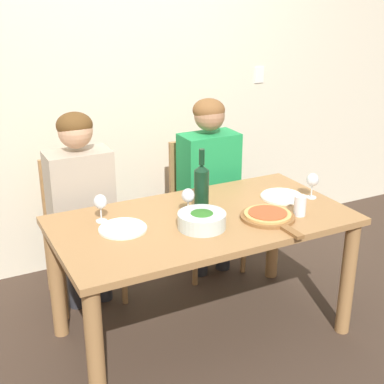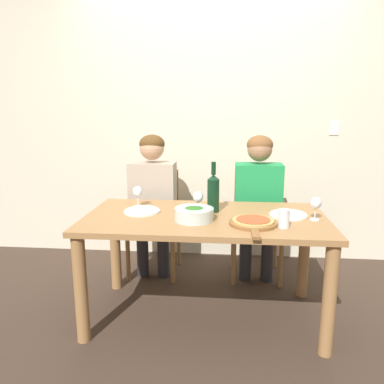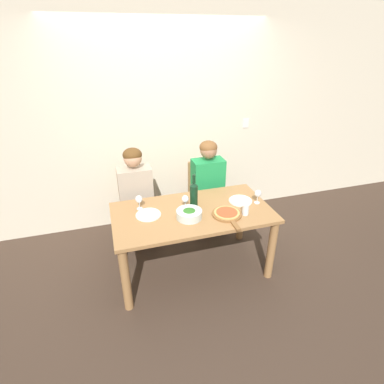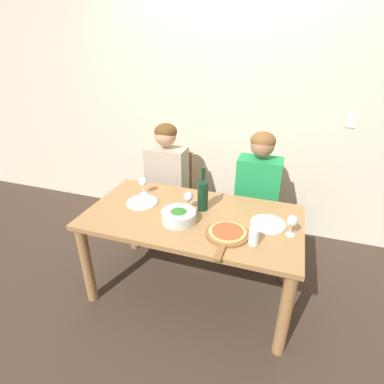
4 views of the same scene
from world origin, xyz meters
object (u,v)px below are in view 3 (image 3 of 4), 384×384
Objects in this scene: person_man at (208,180)px; wine_bottle at (194,194)px; wine_glass_right at (258,194)px; wine_glass_centre at (185,200)px; pizza_on_board at (227,214)px; water_tumbler at (246,209)px; dinner_plate_left at (148,215)px; chair_right at (205,194)px; wine_glass_left at (139,200)px; dinner_plate_right at (240,201)px; person_woman at (136,189)px; broccoli_bowl at (189,214)px; chair_left at (136,203)px.

wine_bottle is at bearing -123.08° from person_man.
wine_glass_centre is at bearing 172.13° from wine_glass_right.
water_tumbler reaches higher than pizza_on_board.
wine_glass_right is at bearing -4.15° from dinner_plate_left.
chair_right is 5.94× the size of wine_glass_left.
wine_glass_left is 0.46m from wine_glass_centre.
dinner_plate_right is (0.15, -0.71, 0.25)m from chair_right.
person_woman is at bearing 126.64° from wine_glass_centre.
water_tumbler is at bearing -10.30° from broccoli_bowl.
person_woman is at bearing 134.55° from wine_bottle.
chair_right is at bearing 90.00° from person_man.
person_woman is 8.05× the size of wine_glass_centre.
wine_glass_left is (-1.05, 0.15, 0.10)m from dinner_plate_right.
wine_bottle reaches higher than dinner_plate_left.
wine_glass_centre is (0.43, -0.69, 0.35)m from chair_left.
chair_right reaches higher than broccoli_bowl.
wine_glass_right is (0.40, 0.14, 0.09)m from pizza_on_board.
dinner_plate_left is 0.19m from wine_glass_left.
dinner_plate_right is 0.57× the size of pizza_on_board.
wine_bottle is 0.67m from wine_glass_right.
chair_right is at bearing 110.90° from wine_glass_right.
wine_bottle is at bearing 172.99° from dinner_plate_right.
chair_right is 0.83m from wine_bottle.
pizza_on_board is (0.25, -0.28, -0.12)m from wine_bottle.
pizza_on_board is 0.44m from wine_glass_centre.
water_tumbler is at bearing -27.49° from wine_glass_centre.
wine_glass_centre is 0.60m from water_tumbler.
wine_bottle is 0.80× the size of pizza_on_board.
water_tumbler is at bearing -15.61° from dinner_plate_left.
water_tumbler is at bearing -41.58° from person_woman.
wine_bottle reaches higher than chair_left.
person_man is at bearing 51.88° from wine_glass_centre.
wine_glass_left reaches higher than dinner_plate_left.
broccoli_bowl is (0.42, -0.75, 0.04)m from person_woman.
chair_right is 0.92m from person_woman.
person_woman is 0.60m from dinner_plate_left.
wine_bottle is 2.29× the size of wine_glass_left.
wine_glass_centre is (-0.60, 0.02, 0.10)m from dinner_plate_right.
wine_glass_centre is (-0.75, 0.10, 0.00)m from wine_glass_right.
dinner_plate_left is at bearing -86.28° from chair_left.
dinner_plate_left is 1.14m from wine_glass_right.
wine_glass_right is (1.14, -0.08, 0.10)m from dinner_plate_left.
dinner_plate_left is (-0.83, -0.60, 0.01)m from person_man.
pizza_on_board is 2.87× the size of wine_glass_left.
pizza_on_board is (0.78, -0.82, 0.01)m from person_woman.
pizza_on_board is (-0.10, -0.82, 0.01)m from person_man.
pizza_on_board is at bearing -34.36° from wine_glass_centre.
wine_glass_right is at bearing -10.98° from wine_glass_left.
person_man is at bearing 26.48° from wine_glass_left.
broccoli_bowl is 2.24× the size of water_tumbler.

